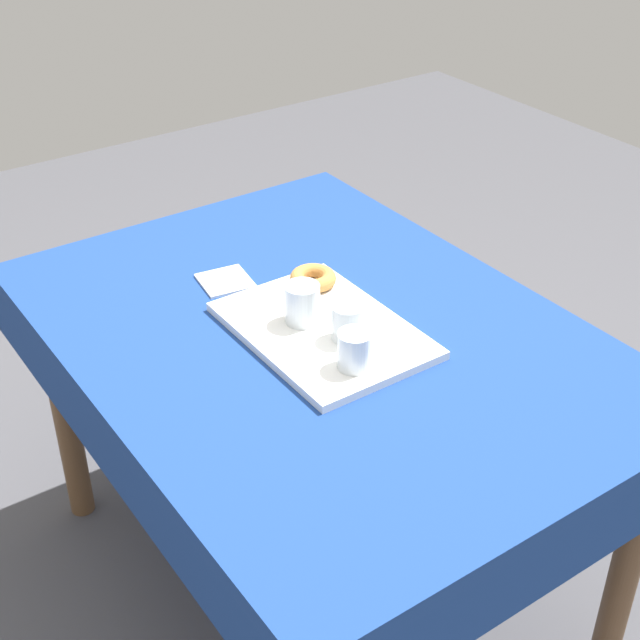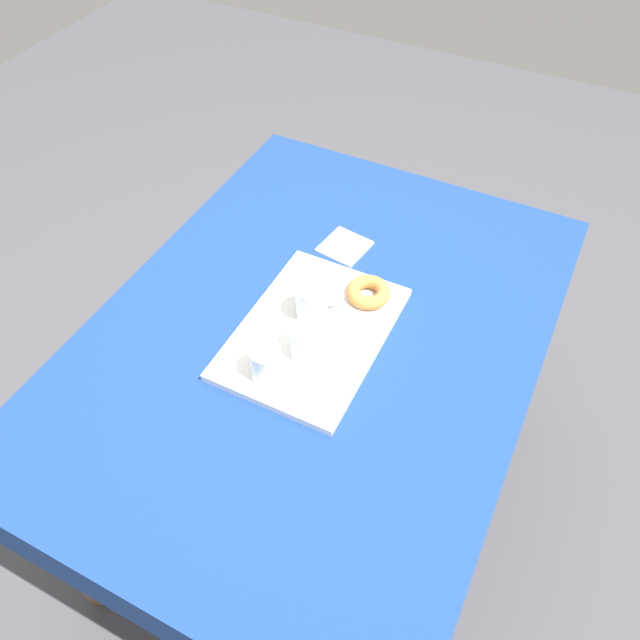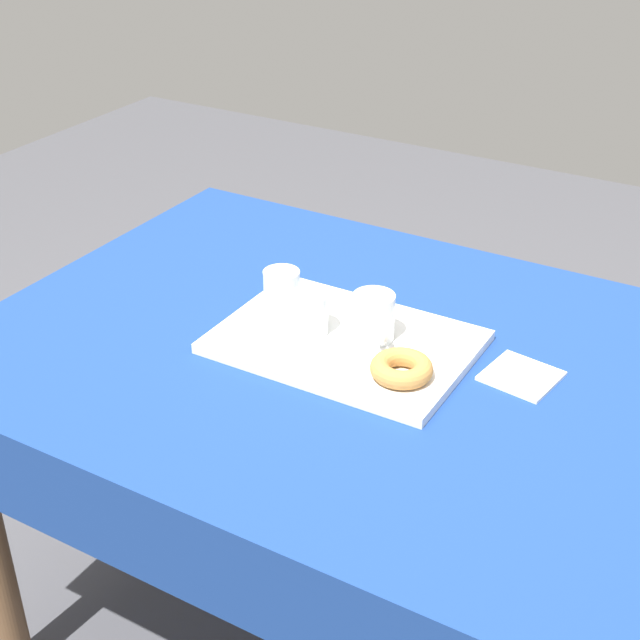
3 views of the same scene
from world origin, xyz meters
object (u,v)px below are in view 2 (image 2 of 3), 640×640
(dining_table, at_px, (316,356))
(sugar_donut_left, at_px, (368,292))
(water_glass_far, at_px, (265,363))
(paper_napkin, at_px, (345,247))
(water_glass_near, at_px, (305,342))
(serving_tray, at_px, (313,333))
(tea_mug_left, at_px, (313,302))
(donut_plate_left, at_px, (368,298))

(dining_table, distance_m, sugar_donut_left, 0.20)
(water_glass_far, xyz_separation_m, paper_napkin, (-0.45, -0.03, -0.05))
(dining_table, distance_m, water_glass_near, 0.17)
(water_glass_near, distance_m, sugar_donut_left, 0.21)
(water_glass_near, bearing_deg, water_glass_far, -29.17)
(serving_tray, height_order, tea_mug_left, tea_mug_left)
(serving_tray, distance_m, paper_napkin, 0.31)
(dining_table, relative_size, sugar_donut_left, 13.00)
(tea_mug_left, height_order, paper_napkin, tea_mug_left)
(water_glass_far, distance_m, donut_plate_left, 0.31)
(water_glass_far, height_order, sugar_donut_left, water_glass_far)
(donut_plate_left, bearing_deg, sugar_donut_left, 0.00)
(paper_napkin, bearing_deg, water_glass_far, 3.65)
(tea_mug_left, bearing_deg, water_glass_far, -3.15)
(dining_table, bearing_deg, serving_tray, 2.19)
(dining_table, relative_size, donut_plate_left, 10.58)
(dining_table, relative_size, paper_napkin, 11.82)
(serving_tray, relative_size, sugar_donut_left, 4.27)
(tea_mug_left, distance_m, water_glass_far, 0.19)
(tea_mug_left, xyz_separation_m, paper_napkin, (-0.26, -0.04, -0.06))
(dining_table, bearing_deg, water_glass_near, 11.37)
(donut_plate_left, height_order, sugar_donut_left, sugar_donut_left)
(serving_tray, xyz_separation_m, sugar_donut_left, (-0.14, 0.07, 0.03))
(tea_mug_left, xyz_separation_m, donut_plate_left, (-0.10, 0.09, -0.04))
(water_glass_near, relative_size, sugar_donut_left, 0.74)
(water_glass_far, bearing_deg, water_glass_near, 150.83)
(water_glass_near, relative_size, water_glass_far, 1.00)
(serving_tray, height_order, water_glass_near, water_glass_near)
(donut_plate_left, xyz_separation_m, sugar_donut_left, (0.00, 0.00, 0.02))
(sugar_donut_left, bearing_deg, water_glass_far, -19.62)
(dining_table, height_order, sugar_donut_left, sugar_donut_left)
(dining_table, bearing_deg, water_glass_far, -10.86)
(water_glass_near, distance_m, water_glass_far, 0.10)
(serving_tray, relative_size, water_glass_far, 5.73)
(tea_mug_left, relative_size, paper_napkin, 0.86)
(tea_mug_left, bearing_deg, sugar_donut_left, 136.61)
(water_glass_near, distance_m, donut_plate_left, 0.22)
(sugar_donut_left, bearing_deg, donut_plate_left, 0.00)
(tea_mug_left, distance_m, donut_plate_left, 0.14)
(dining_table, relative_size, serving_tray, 3.05)
(sugar_donut_left, bearing_deg, dining_table, -29.88)
(serving_tray, height_order, paper_napkin, serving_tray)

